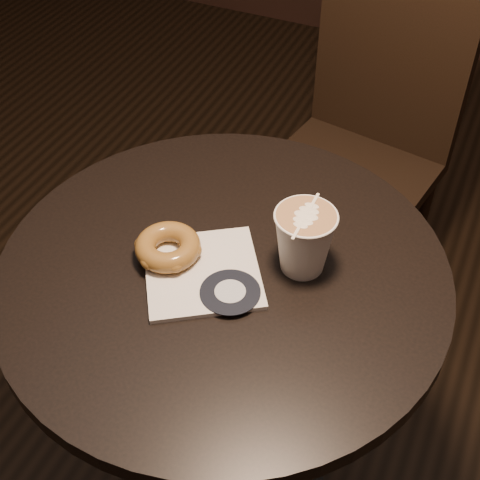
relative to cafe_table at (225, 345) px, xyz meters
The scene contains 5 objects.
cafe_table is the anchor object (origin of this frame).
chair 0.76m from the cafe_table, 87.48° to the left, with size 0.45×0.45×0.98m.
pastry_bag 0.21m from the cafe_table, 126.31° to the right, with size 0.17×0.17×0.01m, color silver.
doughnut 0.24m from the cafe_table, 166.97° to the right, with size 0.10×0.10×0.03m, color brown.
latte_cup 0.28m from the cafe_table, 24.55° to the left, with size 0.09×0.09×0.10m, color silver, non-canonical shape.
Camera 1 is at (0.32, -0.63, 1.49)m, focal length 50.00 mm.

